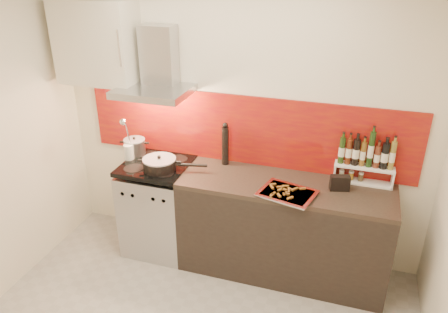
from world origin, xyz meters
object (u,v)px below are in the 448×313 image
(stock_pot, at_px, (135,147))
(saute_pan, at_px, (160,164))
(range_stove, at_px, (159,207))
(pepper_mill, at_px, (225,144))
(counter, at_px, (283,228))
(baking_tray, at_px, (287,193))

(stock_pot, relative_size, saute_pan, 0.36)
(range_stove, distance_m, pepper_mill, 0.91)
(counter, relative_size, pepper_mill, 4.47)
(stock_pot, relative_size, baking_tray, 0.41)
(range_stove, relative_size, saute_pan, 1.60)
(pepper_mill, distance_m, baking_tray, 0.77)
(counter, xyz_separation_m, baking_tray, (0.04, -0.18, 0.47))
(counter, height_order, saute_pan, saute_pan)
(range_stove, bearing_deg, saute_pan, -44.85)
(range_stove, relative_size, stock_pot, 4.46)
(saute_pan, xyz_separation_m, baking_tray, (1.15, -0.08, -0.05))
(saute_pan, bearing_deg, baking_tray, -4.21)
(saute_pan, bearing_deg, counter, 4.77)
(counter, bearing_deg, baking_tray, -77.63)
(range_stove, xyz_separation_m, baking_tray, (1.24, -0.17, 0.47))
(counter, xyz_separation_m, saute_pan, (-1.11, -0.09, 0.51))
(counter, relative_size, baking_tray, 3.63)
(range_stove, relative_size, baking_tray, 1.83)
(baking_tray, bearing_deg, saute_pan, 175.79)
(range_stove, xyz_separation_m, pepper_mill, (0.60, 0.21, 0.65))
(stock_pot, height_order, pepper_mill, pepper_mill)
(counter, height_order, baking_tray, baking_tray)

